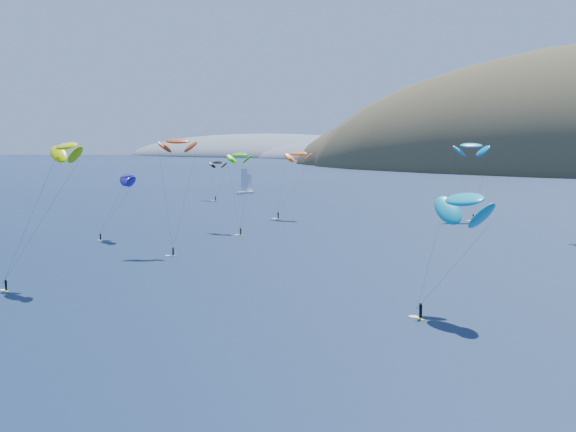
# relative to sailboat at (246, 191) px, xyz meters

# --- Properties ---
(headland) EXTENTS (460.00, 250.00, 60.00)m
(headland) POSITION_rel_sailboat_xyz_m (-337.33, 528.53, -4.30)
(headland) COLOR slate
(headland) RESTS_ON ground
(sailboat) EXTENTS (9.48, 8.21, 11.41)m
(sailboat) POSITION_rel_sailboat_xyz_m (0.00, 0.00, 0.00)
(sailboat) COLOR white
(sailboat) RESTS_ON ground
(kitesurfer_1) EXTENTS (8.54, 8.11, 20.72)m
(kitesurfer_1) POSITION_rel_sailboat_xyz_m (70.36, -69.40, 17.35)
(kitesurfer_1) COLOR #AACE16
(kitesurfer_1) RESTS_ON ground
(kitesurfer_2) EXTENTS (9.35, 13.16, 24.05)m
(kitesurfer_2) POSITION_rel_sailboat_xyz_m (96.19, -175.17, 20.67)
(kitesurfer_2) COLOR #AACE16
(kitesurfer_2) RESTS_ON ground
(kitesurfer_3) EXTENTS (10.73, 10.22, 20.57)m
(kitesurfer_3) POSITION_rel_sailboat_xyz_m (74.61, -102.56, 17.65)
(kitesurfer_3) COLOR #AACE16
(kitesurfer_3) RESTS_ON ground
(kitesurfer_4) EXTENTS (10.41, 9.67, 23.33)m
(kitesurfer_4) POSITION_rel_sailboat_xyz_m (112.93, -47.23, 19.64)
(kitesurfer_4) COLOR #AACE16
(kitesurfer_4) RESTS_ON ground
(kitesurfer_5) EXTENTS (12.45, 12.50, 18.25)m
(kitesurfer_5) POSITION_rel_sailboat_xyz_m (155.60, -161.12, 14.07)
(kitesurfer_5) COLOR #AACE16
(kitesurfer_5) RESTS_ON ground
(kitesurfer_9) EXTENTS (7.99, 8.43, 24.30)m
(kitesurfer_9) POSITION_rel_sailboat_xyz_m (87.46, -139.59, 21.22)
(kitesurfer_9) COLOR #AACE16
(kitesurfer_9) RESTS_ON ground
(kitesurfer_10) EXTENTS (9.05, 10.79, 16.65)m
(kitesurfer_10) POSITION_rel_sailboat_xyz_m (63.51, -129.51, 13.38)
(kitesurfer_10) COLOR #AACE16
(kitesurfer_10) RESTS_ON ground
(kitesurfer_12) EXTENTS (7.31, 7.12, 15.52)m
(kitesurfer_12) POSITION_rel_sailboat_xyz_m (10.31, -30.61, 12.66)
(kitesurfer_12) COLOR #AACE16
(kitesurfer_12) RESTS_ON ground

